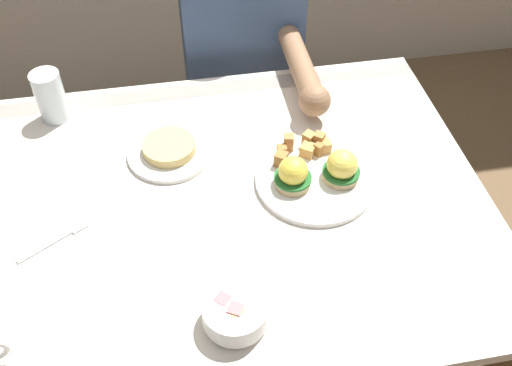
% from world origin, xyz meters
% --- Properties ---
extents(ground_plane, '(6.00, 6.00, 0.00)m').
position_xyz_m(ground_plane, '(0.00, 0.00, 0.00)').
color(ground_plane, brown).
extents(dining_table, '(1.20, 0.90, 0.74)m').
position_xyz_m(dining_table, '(0.00, 0.00, 0.63)').
color(dining_table, silver).
rests_on(dining_table, ground_plane).
extents(eggs_benedict_plate, '(0.27, 0.27, 0.09)m').
position_xyz_m(eggs_benedict_plate, '(0.23, 0.02, 0.77)').
color(eggs_benedict_plate, white).
rests_on(eggs_benedict_plate, dining_table).
extents(fruit_bowl, '(0.12, 0.12, 0.06)m').
position_xyz_m(fruit_bowl, '(-0.00, -0.30, 0.77)').
color(fruit_bowl, white).
rests_on(fruit_bowl, dining_table).
extents(fork, '(0.14, 0.10, 0.00)m').
position_xyz_m(fork, '(-0.33, -0.05, 0.74)').
color(fork, silver).
rests_on(fork, dining_table).
extents(water_glass_near, '(0.07, 0.07, 0.13)m').
position_xyz_m(water_glass_near, '(-0.36, 0.35, 0.80)').
color(water_glass_near, silver).
rests_on(water_glass_near, dining_table).
extents(side_plate, '(0.20, 0.20, 0.04)m').
position_xyz_m(side_plate, '(-0.09, 0.17, 0.75)').
color(side_plate, white).
rests_on(side_plate, dining_table).
extents(diner_person, '(0.34, 0.54, 1.14)m').
position_xyz_m(diner_person, '(0.16, 0.60, 0.65)').
color(diner_person, '#33333D').
rests_on(diner_person, ground_plane).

